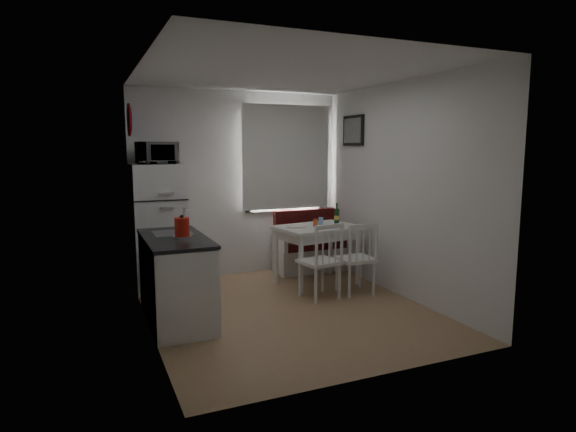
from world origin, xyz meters
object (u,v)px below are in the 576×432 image
at_px(fridge, 159,227).
at_px(kettle, 182,227).
at_px(chair_right, 359,251).
at_px(wine_bottle, 337,213).
at_px(chair_left, 323,253).
at_px(kitchen_counter, 176,278).
at_px(microwave, 157,153).
at_px(bench, 315,250).
at_px(dining_table, 317,233).

xyz_separation_m(fridge, kettle, (0.03, -1.40, 0.21)).
xyz_separation_m(chair_right, wine_bottle, (0.10, 0.76, 0.37)).
bearing_deg(chair_left, fridge, 134.35).
relative_size(kitchen_counter, chair_left, 2.64).
relative_size(kitchen_counter, microwave, 2.68).
bearing_deg(microwave, bench, 3.98).
height_order(dining_table, chair_left, chair_left).
xyz_separation_m(dining_table, wine_bottle, (0.35, 0.10, 0.23)).
bearing_deg(fridge, wine_bottle, -11.62).
bearing_deg(microwave, kettle, -88.72).
xyz_separation_m(chair_left, chair_right, (0.50, 0.00, -0.02)).
distance_m(chair_left, microwave, 2.40).
relative_size(dining_table, wine_bottle, 4.04).
height_order(fridge, kettle, fridge).
distance_m(kettle, wine_bottle, 2.47).
relative_size(bench, chair_left, 2.50).
relative_size(microwave, kettle, 2.09).
relative_size(chair_right, kettle, 2.05).
xyz_separation_m(kitchen_counter, microwave, (0.02, 1.19, 1.29)).
bearing_deg(fridge, dining_table, -16.33).
height_order(fridge, microwave, microwave).
height_order(chair_left, chair_right, chair_left).
bearing_deg(kitchen_counter, chair_right, 0.13).
bearing_deg(wine_bottle, bench, 93.19).
bearing_deg(bench, dining_table, -114.85).
height_order(kitchen_counter, dining_table, kitchen_counter).
bearing_deg(kitchen_counter, dining_table, 18.59).
relative_size(dining_table, chair_left, 2.29).
bearing_deg(kitchen_counter, bench, 30.44).
bearing_deg(chair_left, wine_bottle, 42.14).
distance_m(bench, microwave, 2.71).
relative_size(dining_table, microwave, 2.32).
relative_size(kitchen_counter, wine_bottle, 4.66).
bearing_deg(microwave, fridge, 90.00).
distance_m(chair_right, microwave, 2.78).
height_order(dining_table, chair_right, chair_right).
xyz_separation_m(kettle, wine_bottle, (2.29, 0.92, -0.09)).
bearing_deg(dining_table, bench, 56.14).
bearing_deg(kitchen_counter, kettle, -71.83).
distance_m(kitchen_counter, kettle, 0.59).
bearing_deg(fridge, bench, 2.73).
bearing_deg(wine_bottle, kitchen_counter, -161.80).
distance_m(dining_table, microwave, 2.29).
distance_m(dining_table, fridge, 2.05).
bearing_deg(chair_left, dining_table, 59.65).
xyz_separation_m(bench, wine_bottle, (0.03, -0.59, 0.63)).
distance_m(chair_left, fridge, 2.13).
height_order(dining_table, kettle, kettle).
bearing_deg(kitchen_counter, fridge, 89.10).
bearing_deg(bench, fridge, -177.27).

